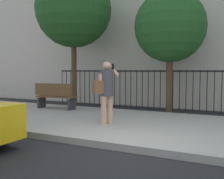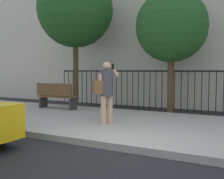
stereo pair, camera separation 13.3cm
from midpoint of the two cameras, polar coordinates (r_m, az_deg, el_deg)
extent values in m
plane|color=black|center=(5.41, 2.61, -12.99)|extent=(60.00, 60.00, 0.00)
cube|color=#9E9B93|center=(7.40, 9.67, -7.80)|extent=(28.00, 4.40, 0.15)
cube|color=beige|center=(13.71, 17.99, 16.25)|extent=(28.00, 4.00, 9.07)
cube|color=black|center=(10.83, 15.54, 3.70)|extent=(12.00, 0.04, 0.06)
cylinder|color=black|center=(13.39, -10.59, 0.60)|extent=(0.03, 0.03, 1.60)
cylinder|color=black|center=(13.24, -9.71, 0.57)|extent=(0.03, 0.03, 1.60)
cylinder|color=black|center=(13.09, -8.81, 0.54)|extent=(0.03, 0.03, 1.60)
cylinder|color=black|center=(12.94, -7.89, 0.51)|extent=(0.03, 0.03, 1.60)
cylinder|color=black|center=(12.80, -6.95, 0.48)|extent=(0.03, 0.03, 1.60)
cylinder|color=black|center=(12.66, -5.99, 0.45)|extent=(0.03, 0.03, 1.60)
cylinder|color=black|center=(12.52, -5.01, 0.42)|extent=(0.03, 0.03, 1.60)
cylinder|color=black|center=(12.39, -4.00, 0.39)|extent=(0.03, 0.03, 1.60)
cylinder|color=black|center=(12.26, -2.98, 0.35)|extent=(0.03, 0.03, 1.60)
cylinder|color=black|center=(12.14, -1.93, 0.32)|extent=(0.03, 0.03, 1.60)
cylinder|color=black|center=(12.02, -0.86, 0.28)|extent=(0.03, 0.03, 1.60)
cylinder|color=black|center=(11.90, 0.23, 0.25)|extent=(0.03, 0.03, 1.60)
cylinder|color=black|center=(11.79, 1.34, 0.21)|extent=(0.03, 0.03, 1.60)
cylinder|color=black|center=(11.68, 2.47, 0.17)|extent=(0.03, 0.03, 1.60)
cylinder|color=black|center=(11.58, 3.62, 0.13)|extent=(0.03, 0.03, 1.60)
cylinder|color=black|center=(11.48, 4.79, 0.09)|extent=(0.03, 0.03, 1.60)
cylinder|color=black|center=(11.39, 5.98, 0.05)|extent=(0.03, 0.03, 1.60)
cylinder|color=black|center=(11.30, 7.19, 0.01)|extent=(0.03, 0.03, 1.60)
cylinder|color=black|center=(11.22, 8.42, -0.03)|extent=(0.03, 0.03, 1.60)
cylinder|color=black|center=(11.14, 9.67, -0.07)|extent=(0.03, 0.03, 1.60)
cylinder|color=black|center=(11.07, 10.93, -0.11)|extent=(0.03, 0.03, 1.60)
cylinder|color=black|center=(11.00, 12.21, -0.15)|extent=(0.03, 0.03, 1.60)
cylinder|color=black|center=(10.94, 13.50, -0.20)|extent=(0.03, 0.03, 1.60)
cylinder|color=black|center=(10.89, 14.81, -0.24)|extent=(0.03, 0.03, 1.60)
cylinder|color=black|center=(10.84, 16.13, -0.28)|extent=(0.03, 0.03, 1.60)
cylinder|color=black|center=(10.79, 17.46, -0.33)|extent=(0.03, 0.03, 1.60)
cylinder|color=black|center=(10.76, 18.80, -0.37)|extent=(0.03, 0.03, 1.60)
cylinder|color=black|center=(10.72, 20.15, -0.42)|extent=(0.03, 0.03, 1.60)
cylinder|color=black|center=(10.70, 21.51, -0.46)|extent=(0.03, 0.03, 1.60)
cylinder|color=tan|center=(7.39, -0.91, -4.19)|extent=(0.15, 0.15, 0.76)
cylinder|color=tan|center=(7.29, -2.25, -4.31)|extent=(0.15, 0.15, 0.76)
cylinder|color=#3F3F47|center=(7.27, -1.59, 1.40)|extent=(0.46, 0.46, 0.69)
sphere|color=tan|center=(7.26, -1.60, 4.97)|extent=(0.21, 0.21, 0.21)
cylinder|color=tan|center=(7.37, -0.26, 4.14)|extent=(0.46, 0.32, 0.38)
cylinder|color=tan|center=(7.17, -2.95, 1.19)|extent=(0.09, 0.09, 0.53)
cube|color=black|center=(7.29, -0.34, 4.81)|extent=(0.04, 0.07, 0.15)
cube|color=brown|center=(7.14, -3.37, 0.52)|extent=(0.28, 0.32, 0.34)
cube|color=brown|center=(10.42, -11.92, -1.48)|extent=(1.60, 0.45, 0.05)
cube|color=brown|center=(10.25, -12.62, -0.01)|extent=(1.60, 0.06, 0.44)
cube|color=#333338|center=(10.90, -14.78, -2.61)|extent=(0.08, 0.41, 0.40)
cube|color=#333338|center=(10.03, -8.77, -3.09)|extent=(0.08, 0.41, 0.40)
cylinder|color=#4C3823|center=(11.39, -8.22, 4.06)|extent=(0.21, 0.21, 3.20)
sphere|color=#235623|center=(11.65, -8.35, 16.19)|extent=(3.08, 3.08, 3.08)
cylinder|color=#4C3823|center=(10.07, 11.46, 1.87)|extent=(0.24, 0.24, 2.44)
sphere|color=#235623|center=(10.18, 11.62, 12.74)|extent=(2.55, 2.55, 2.55)
camera|label=1|loc=(0.07, -90.50, -0.04)|focal=43.99mm
camera|label=2|loc=(0.07, 89.50, 0.04)|focal=43.99mm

